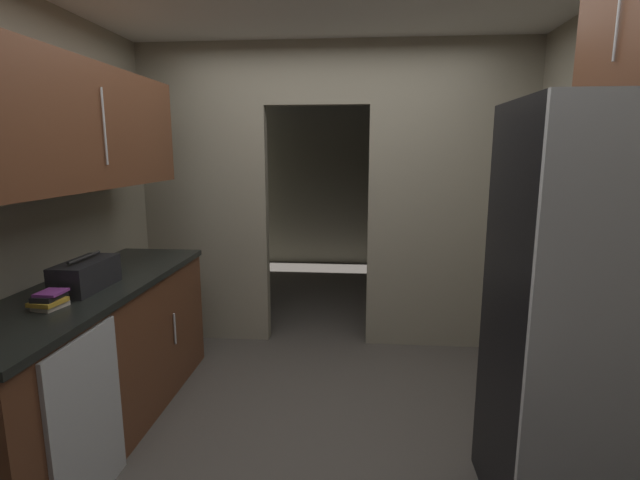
% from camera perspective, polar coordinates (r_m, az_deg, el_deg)
% --- Properties ---
extents(ground, '(20.00, 20.00, 0.00)m').
position_cam_1_polar(ground, '(3.01, -0.52, -23.17)').
color(ground, '#47423D').
extents(kitchen_partition, '(3.28, 0.12, 2.56)m').
position_cam_1_polar(kitchen_partition, '(4.03, 2.05, 6.01)').
color(kitchen_partition, gray).
rests_on(kitchen_partition, ground).
extents(adjoining_room_shell, '(3.28, 3.07, 2.56)m').
position_cam_1_polar(adjoining_room_shell, '(6.07, 2.71, 6.94)').
color(adjoining_room_shell, gray).
rests_on(adjoining_room_shell, ground).
extents(refrigerator, '(0.74, 0.71, 1.89)m').
position_cam_1_polar(refrigerator, '(2.40, 29.82, -8.56)').
color(refrigerator, black).
rests_on(refrigerator, ground).
extents(lower_cabinet_run, '(0.63, 2.10, 0.91)m').
position_cam_1_polar(lower_cabinet_run, '(3.19, -25.63, -12.93)').
color(lower_cabinet_run, brown).
rests_on(lower_cabinet_run, ground).
extents(dishwasher, '(0.02, 0.56, 0.85)m').
position_cam_1_polar(dishwasher, '(2.61, -26.34, -19.23)').
color(dishwasher, '#B7BABC').
rests_on(dishwasher, ground).
extents(upper_cabinet_counterside, '(0.36, 1.89, 0.68)m').
position_cam_1_polar(upper_cabinet_counterside, '(2.95, -27.80, 12.07)').
color(upper_cabinet_counterside, brown).
extents(boombox, '(0.20, 0.42, 0.19)m').
position_cam_1_polar(boombox, '(2.96, -26.57, -3.81)').
color(boombox, black).
rests_on(boombox, lower_cabinet_run).
extents(book_stack, '(0.14, 0.17, 0.08)m').
position_cam_1_polar(book_stack, '(2.71, -29.99, -6.32)').
color(book_stack, beige).
rests_on(book_stack, lower_cabinet_run).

